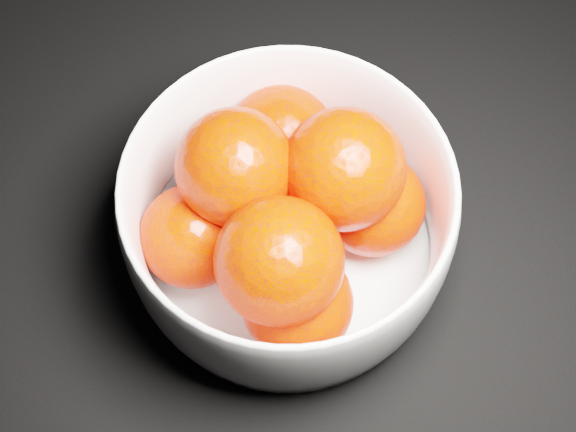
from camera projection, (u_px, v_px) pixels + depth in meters
ground at (248, 298)px, 0.66m from camera, size 3.00×3.00×0.00m
bowl at (288, 220)px, 0.62m from camera, size 0.25×0.25×0.12m
orange_pile at (288, 207)px, 0.61m from camera, size 0.22×0.21×0.14m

